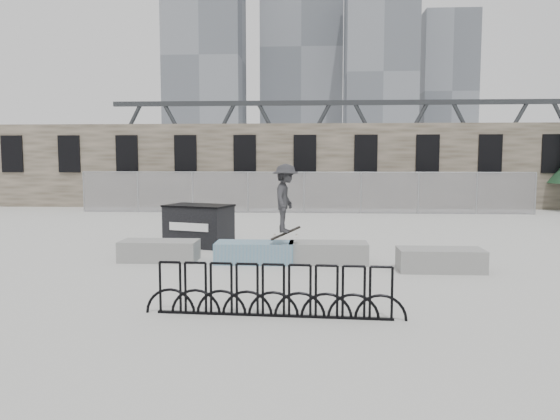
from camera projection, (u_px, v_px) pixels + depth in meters
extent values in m
plane|color=#A8A8A3|center=(296.00, 261.00, 14.22)|extent=(120.00, 120.00, 0.00)
cube|color=brown|center=(305.00, 166.00, 30.15)|extent=(36.00, 2.50, 4.50)
cube|color=black|center=(12.00, 154.00, 29.79)|extent=(1.20, 0.12, 2.00)
cube|color=black|center=(69.00, 154.00, 29.60)|extent=(1.20, 0.12, 2.00)
cube|color=black|center=(127.00, 154.00, 29.41)|extent=(1.20, 0.12, 2.00)
cube|color=black|center=(186.00, 154.00, 29.21)|extent=(1.20, 0.12, 2.00)
cube|color=black|center=(245.00, 154.00, 29.02)|extent=(1.20, 0.12, 2.00)
cube|color=black|center=(305.00, 154.00, 28.82)|extent=(1.20, 0.12, 2.00)
cube|color=black|center=(366.00, 154.00, 28.63)|extent=(1.20, 0.12, 2.00)
cube|color=black|center=(428.00, 154.00, 28.44)|extent=(1.20, 0.12, 2.00)
cube|color=black|center=(490.00, 154.00, 28.24)|extent=(1.20, 0.12, 2.00)
cube|color=black|center=(554.00, 154.00, 28.05)|extent=(1.20, 0.12, 2.00)
cylinder|color=gray|center=(84.00, 192.00, 27.21)|extent=(0.06, 0.06, 2.00)
cylinder|color=gray|center=(138.00, 192.00, 27.04)|extent=(0.06, 0.06, 2.00)
cylinder|color=gray|center=(192.00, 192.00, 26.88)|extent=(0.06, 0.06, 2.00)
cylinder|color=gray|center=(248.00, 192.00, 26.71)|extent=(0.06, 0.06, 2.00)
cylinder|color=gray|center=(304.00, 193.00, 26.54)|extent=(0.06, 0.06, 2.00)
cylinder|color=gray|center=(361.00, 193.00, 26.38)|extent=(0.06, 0.06, 2.00)
cylinder|color=gray|center=(418.00, 193.00, 26.21)|extent=(0.06, 0.06, 2.00)
cylinder|color=gray|center=(477.00, 193.00, 26.04)|extent=(0.06, 0.06, 2.00)
cylinder|color=gray|center=(536.00, 194.00, 25.88)|extent=(0.06, 0.06, 2.00)
cube|color=#99999E|center=(304.00, 193.00, 26.54)|extent=(22.00, 0.02, 2.00)
cylinder|color=gray|center=(304.00, 172.00, 26.45)|extent=(22.00, 0.04, 0.04)
cube|color=gray|center=(159.00, 251.00, 14.28)|extent=(2.00, 0.90, 0.54)
cube|color=#2D471E|center=(159.00, 243.00, 14.26)|extent=(1.76, 0.66, 0.10)
cube|color=teal|center=(255.00, 252.00, 14.02)|extent=(2.00, 0.90, 0.54)
cube|color=#2D471E|center=(255.00, 244.00, 14.00)|extent=(1.76, 0.66, 0.10)
cube|color=gray|center=(328.00, 253.00, 13.98)|extent=(2.00, 0.90, 0.54)
cube|color=#2D471E|center=(328.00, 245.00, 13.96)|extent=(1.76, 0.66, 0.10)
cube|color=gray|center=(440.00, 260.00, 12.99)|extent=(2.00, 0.90, 0.54)
cube|color=#2D471E|center=(441.00, 251.00, 12.97)|extent=(1.76, 0.66, 0.10)
cube|color=black|center=(199.00, 226.00, 16.62)|extent=(2.15, 1.68, 1.23)
cube|color=black|center=(198.00, 206.00, 16.56)|extent=(2.21, 1.74, 0.06)
cube|color=white|center=(189.00, 227.00, 16.07)|extent=(1.26, 0.44, 0.24)
cube|color=black|center=(273.00, 315.00, 9.28)|extent=(4.05, 0.27, 0.04)
torus|color=black|center=(170.00, 288.00, 9.44)|extent=(0.89, 0.10, 0.89)
torus|color=black|center=(196.00, 289.00, 9.39)|extent=(0.89, 0.10, 0.89)
torus|color=black|center=(221.00, 289.00, 9.34)|extent=(0.89, 0.10, 0.89)
torus|color=black|center=(247.00, 290.00, 9.28)|extent=(0.89, 0.10, 0.89)
torus|color=black|center=(273.00, 291.00, 9.23)|extent=(0.89, 0.10, 0.89)
torus|color=black|center=(300.00, 291.00, 9.18)|extent=(0.89, 0.10, 0.89)
torus|color=black|center=(327.00, 292.00, 9.13)|extent=(0.89, 0.10, 0.89)
torus|color=black|center=(354.00, 293.00, 9.08)|extent=(0.89, 0.10, 0.89)
torus|color=black|center=(381.00, 294.00, 9.03)|extent=(0.89, 0.10, 0.89)
cube|color=slate|center=(205.00, 60.00, 102.84)|extent=(14.00, 12.00, 42.00)
cube|color=slate|center=(302.00, 53.00, 111.40)|extent=(16.00, 14.00, 48.00)
cube|color=slate|center=(379.00, 77.00, 96.32)|extent=(12.00, 12.00, 34.00)
cube|color=slate|center=(446.00, 94.00, 105.60)|extent=(10.00, 10.00, 30.00)
cube|color=#2D3033|center=(390.00, 147.00, 67.88)|extent=(70.00, 3.00, 1.20)
cube|color=#2D3033|center=(391.00, 102.00, 67.35)|extent=(70.00, 0.60, 0.60)
cube|color=gray|center=(154.00, 163.00, 69.88)|extent=(2.00, 3.00, 4.00)
imported|color=#2B2B2E|center=(286.00, 198.00, 13.55)|extent=(0.75, 1.17, 1.71)
cube|color=black|center=(286.00, 233.00, 13.63)|extent=(0.77, 0.30, 0.35)
cylinder|color=beige|center=(274.00, 236.00, 13.58)|extent=(0.06, 0.03, 0.06)
cylinder|color=beige|center=(275.00, 235.00, 13.72)|extent=(0.06, 0.03, 0.06)
cylinder|color=beige|center=(297.00, 236.00, 13.55)|extent=(0.06, 0.03, 0.06)
cylinder|color=beige|center=(297.00, 235.00, 13.69)|extent=(0.06, 0.03, 0.06)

